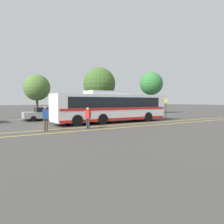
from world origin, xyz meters
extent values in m
plane|color=#423F3D|center=(0.00, 0.00, 0.00)|extent=(220.00, 220.00, 0.00)
cube|color=gold|center=(1.32, -2.57, 0.00)|extent=(32.02, 0.20, 0.01)
cube|color=gold|center=(1.32, -4.37, 0.00)|extent=(32.02, 0.20, 0.01)
cube|color=#99999E|center=(1.32, 6.52, 0.07)|extent=(40.02, 0.36, 0.15)
cube|color=silver|center=(1.32, -0.37, 1.57)|extent=(12.02, 2.54, 2.50)
cube|color=black|center=(1.32, -0.37, 2.04)|extent=(10.34, 2.58, 0.99)
cube|color=red|center=(1.32, -0.37, 1.43)|extent=(11.78, 2.58, 0.20)
cube|color=red|center=(1.32, -0.37, 0.44)|extent=(11.78, 2.57, 0.24)
cube|color=black|center=(7.35, -0.37, 1.63)|extent=(0.04, 2.23, 1.82)
cube|color=black|center=(7.35, -0.37, 2.67)|extent=(0.04, 1.77, 0.24)
cube|color=silver|center=(0.72, -0.37, 2.98)|extent=(4.21, 2.03, 0.33)
cube|color=black|center=(7.63, -0.37, 0.55)|extent=(0.04, 1.90, 0.04)
cube|color=black|center=(7.63, -0.37, 0.35)|extent=(0.04, 1.90, 0.04)
cylinder|color=black|center=(5.05, 0.85, 0.50)|extent=(1.00, 0.28, 1.00)
cylinder|color=black|center=(5.05, -1.59, 0.50)|extent=(1.00, 0.28, 1.00)
cylinder|color=black|center=(-0.48, 0.85, 0.50)|extent=(1.00, 0.28, 1.00)
cylinder|color=black|center=(-0.48, -1.59, 0.50)|extent=(1.00, 0.28, 1.00)
cylinder|color=black|center=(-3.01, 0.85, 0.50)|extent=(1.00, 0.28, 1.00)
cylinder|color=black|center=(-3.01, -1.59, 0.50)|extent=(1.00, 0.28, 1.00)
cube|color=#9E9EA3|center=(-3.62, 5.67, 0.64)|extent=(4.88, 2.01, 0.67)
cube|color=black|center=(-3.74, 5.68, 1.23)|extent=(2.08, 1.68, 0.51)
cylinder|color=black|center=(-2.10, 6.48, 0.30)|extent=(0.61, 0.22, 0.60)
cylinder|color=black|center=(-2.16, 4.75, 0.30)|extent=(0.61, 0.22, 0.60)
cylinder|color=black|center=(-5.08, 6.60, 0.30)|extent=(0.61, 0.22, 0.60)
cylinder|color=black|center=(-5.14, 4.86, 0.30)|extent=(0.61, 0.22, 0.60)
cube|color=#9E9EA3|center=(1.94, 5.26, 0.62)|extent=(4.14, 1.73, 0.64)
cube|color=black|center=(1.84, 5.26, 1.18)|extent=(1.75, 1.51, 0.48)
cylinder|color=black|center=(3.22, 6.07, 0.30)|extent=(0.60, 0.20, 0.60)
cylinder|color=black|center=(3.23, 4.46, 0.30)|extent=(0.60, 0.20, 0.60)
cylinder|color=black|center=(0.66, 6.06, 0.30)|extent=(0.60, 0.20, 0.60)
cylinder|color=black|center=(0.67, 4.44, 0.30)|extent=(0.60, 0.20, 0.60)
cube|color=maroon|center=(7.19, 5.37, 0.63)|extent=(4.92, 1.97, 0.65)
cube|color=black|center=(7.31, 5.38, 1.24)|extent=(2.12, 1.60, 0.58)
cylinder|color=black|center=(5.75, 4.48, 0.30)|extent=(0.61, 0.24, 0.60)
cylinder|color=black|center=(5.65, 6.08, 0.30)|extent=(0.61, 0.24, 0.60)
cylinder|color=black|center=(8.74, 4.67, 0.30)|extent=(0.61, 0.24, 0.60)
cylinder|color=black|center=(8.64, 6.26, 0.30)|extent=(0.61, 0.24, 0.60)
cylinder|color=brown|center=(-6.04, -3.18, 0.44)|extent=(0.14, 0.14, 0.87)
cylinder|color=brown|center=(-6.21, -3.13, 0.44)|extent=(0.14, 0.14, 0.87)
cube|color=#264C99|center=(-6.13, -3.16, 1.22)|extent=(0.46, 0.32, 0.69)
sphere|color=#9E704C|center=(-6.13, -3.16, 1.68)|extent=(0.24, 0.24, 0.24)
cylinder|color=#2D2D33|center=(-2.91, -3.60, 0.40)|extent=(0.14, 0.14, 0.81)
cylinder|color=#2D2D33|center=(-2.98, -3.45, 0.40)|extent=(0.14, 0.14, 0.81)
cube|color=red|center=(-2.95, -3.52, 1.13)|extent=(0.37, 0.47, 0.64)
sphere|color=tan|center=(-2.95, -3.52, 1.56)|extent=(0.22, 0.22, 0.22)
cylinder|color=#59595E|center=(8.39, -0.95, 1.25)|extent=(0.07, 0.07, 2.51)
cube|color=yellow|center=(8.39, -0.95, 2.18)|extent=(0.03, 0.40, 0.56)
cylinder|color=#513823|center=(15.72, 9.42, 1.86)|extent=(0.28, 0.28, 3.71)
sphere|color=#337A38|center=(15.72, 9.42, 5.20)|extent=(3.97, 3.97, 3.97)
cylinder|color=#513823|center=(-3.68, 9.17, 1.32)|extent=(0.28, 0.28, 2.63)
sphere|color=#4C7033|center=(-3.68, 9.17, 3.85)|extent=(3.26, 3.26, 3.26)
cylinder|color=#513823|center=(4.78, 8.36, 1.46)|extent=(0.28, 0.28, 2.93)
sphere|color=#3D6028|center=(4.78, 8.36, 4.64)|extent=(4.57, 4.57, 4.57)
camera|label=1|loc=(-10.55, -18.83, 2.16)|focal=35.00mm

